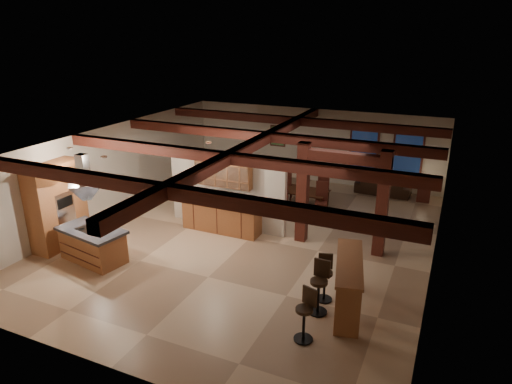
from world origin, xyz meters
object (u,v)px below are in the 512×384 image
at_px(dining_table, 303,199).
at_px(sofa, 383,186).
at_px(kitchen_island, 93,244).
at_px(bar_counter, 349,277).

relative_size(dining_table, sofa, 0.84).
distance_m(kitchen_island, dining_table, 7.06).
xyz_separation_m(kitchen_island, dining_table, (3.80, 5.95, -0.16)).
bearing_deg(dining_table, kitchen_island, -119.88).
bearing_deg(bar_counter, kitchen_island, -175.37).
distance_m(kitchen_island, sofa, 10.41).
bearing_deg(sofa, bar_counter, 96.20).
distance_m(dining_table, sofa, 3.38).
relative_size(kitchen_island, bar_counter, 0.87).
bearing_deg(bar_counter, dining_table, 117.61).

